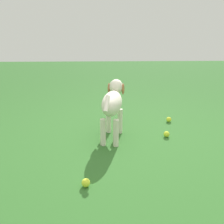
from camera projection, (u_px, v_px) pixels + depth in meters
name	position (u px, v px, depth m)	size (l,w,h in m)	color
ground	(134.00, 147.00, 2.58)	(14.00, 14.00, 0.00)	#2D6026
dog	(113.00, 103.00, 2.69)	(0.31, 0.88, 0.60)	silver
tennis_ball_0	(169.00, 119.00, 3.25)	(0.07, 0.07, 0.07)	#D2DF32
tennis_ball_1	(167.00, 134.00, 2.80)	(0.07, 0.07, 0.07)	#CADC31
tennis_ball_2	(86.00, 183.00, 1.92)	(0.07, 0.07, 0.07)	#D6E336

